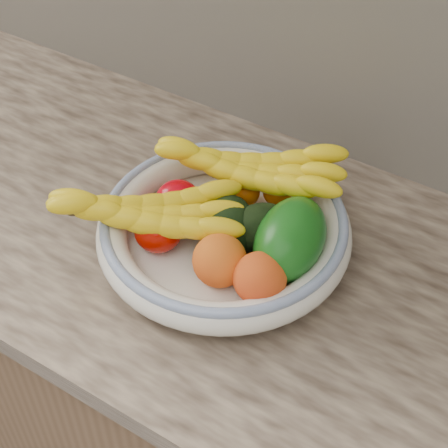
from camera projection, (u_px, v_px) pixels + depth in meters
kitchen_counter at (231, 389)px, 1.40m from camera, size 2.44×0.66×1.40m
fruit_bowl at (224, 229)px, 1.05m from camera, size 0.39×0.39×0.08m
clementine_back_left at (233, 186)px, 1.11m from camera, size 0.06×0.06×0.04m
clementine_back_right at (278, 192)px, 1.10m from camera, size 0.05×0.05×0.04m
clementine_back_mid at (244, 192)px, 1.10m from camera, size 0.05×0.05×0.05m
tomato_left at (178, 201)px, 1.07m from camera, size 0.07×0.07×0.07m
tomato_near_left at (158, 230)px, 1.03m from camera, size 0.08×0.08×0.07m
avocado_center at (229, 226)px, 1.03m from camera, size 0.13×0.14×0.08m
avocado_right at (258, 228)px, 1.03m from camera, size 0.12×0.13×0.07m
green_mango at (290, 240)px, 0.99m from camera, size 0.15×0.17×0.13m
peach_front at (220, 260)px, 0.98m from camera, size 0.09×0.09×0.08m
peach_right at (260, 278)px, 0.95m from camera, size 0.09×0.09×0.08m
banana_bunch_back at (249, 172)px, 1.08m from camera, size 0.34×0.21×0.09m
banana_bunch_front at (148, 216)px, 1.02m from camera, size 0.32×0.27×0.08m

